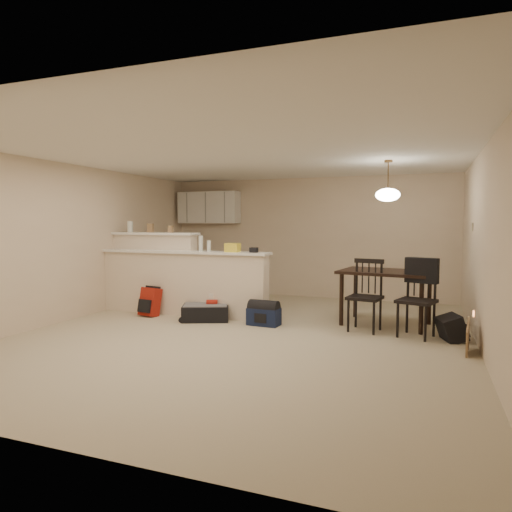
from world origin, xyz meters
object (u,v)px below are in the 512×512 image
at_px(pendant_lamp, 388,194).
at_px(dining_table, 386,277).
at_px(dining_chair_near, 365,296).
at_px(suitcase, 206,313).
at_px(red_backpack, 150,302).
at_px(dining_chair_far, 416,299).
at_px(navy_duffel, 264,317).
at_px(black_daypack, 451,329).

bearing_deg(pendant_lamp, dining_table, 45.00).
distance_m(dining_chair_near, suitcase, 2.51).
bearing_deg(red_backpack, dining_chair_far, 11.65).
bearing_deg(suitcase, navy_duffel, -22.49).
bearing_deg(pendant_lamp, black_daypack, -36.61).
xyz_separation_m(dining_chair_far, red_backpack, (-4.22, -0.04, -0.29)).
relative_size(dining_table, dining_chair_far, 1.38).
bearing_deg(navy_duffel, dining_chair_near, 9.67).
relative_size(red_backpack, navy_duffel, 0.97).
bearing_deg(dining_chair_far, suitcase, -161.21).
relative_size(dining_chair_near, black_daypack, 2.79).
bearing_deg(suitcase, pendant_lamp, -8.72).
xyz_separation_m(dining_chair_near, dining_chair_far, (0.70, -0.11, 0.01)).
xyz_separation_m(dining_table, navy_duffel, (-1.74, -0.67, -0.60)).
distance_m(dining_chair_near, red_backpack, 3.53).
distance_m(pendant_lamp, dining_chair_near, 1.58).
bearing_deg(dining_chair_far, black_daypack, 12.85).
distance_m(pendant_lamp, dining_chair_far, 1.65).
bearing_deg(dining_table, black_daypack, -27.89).
relative_size(navy_duffel, black_daypack, 1.31).
distance_m(dining_chair_far, red_backpack, 4.23).
height_order(dining_chair_far, red_backpack, dining_chair_far).
xyz_separation_m(dining_chair_near, red_backpack, (-3.52, -0.15, -0.28)).
distance_m(suitcase, black_daypack, 3.63).
relative_size(pendant_lamp, dining_chair_near, 0.60).
xyz_separation_m(dining_table, dining_chair_near, (-0.25, -0.52, -0.22)).
xyz_separation_m(dining_table, black_daypack, (0.90, -0.67, -0.57)).
height_order(dining_chair_far, black_daypack, dining_chair_far).
height_order(pendant_lamp, suitcase, pendant_lamp).
height_order(dining_chair_near, red_backpack, dining_chair_near).
relative_size(dining_chair_far, navy_duffel, 2.18).
height_order(pendant_lamp, navy_duffel, pendant_lamp).
bearing_deg(dining_chair_near, navy_duffel, -164.47).
bearing_deg(navy_duffel, dining_chair_far, 4.86).
distance_m(pendant_lamp, navy_duffel, 2.63).
bearing_deg(black_daypack, dining_chair_near, 63.79).
distance_m(dining_table, navy_duffel, 1.96).
xyz_separation_m(suitcase, black_daypack, (3.63, 0.00, 0.04)).
height_order(red_backpack, navy_duffel, red_backpack).
bearing_deg(dining_chair_near, pendant_lamp, 73.88).
distance_m(red_backpack, black_daypack, 4.67).
bearing_deg(navy_duffel, red_backpack, -176.21).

